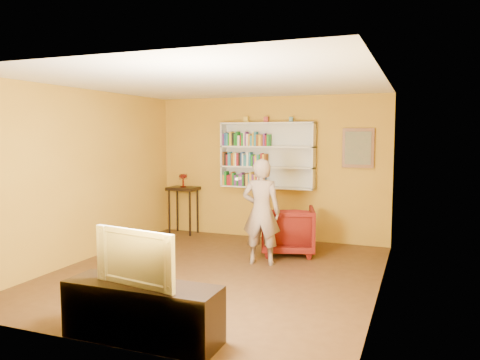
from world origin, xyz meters
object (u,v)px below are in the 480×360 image
(bookshelf, at_px, (268,155))
(console_table, at_px, (183,195))
(person, at_px, (261,212))
(television, at_px, (141,256))
(ruby_lustre, at_px, (183,178))
(armchair, at_px, (288,230))
(tv_cabinet, at_px, (142,312))

(bookshelf, distance_m, console_table, 1.92)
(person, distance_m, television, 2.95)
(ruby_lustre, bearing_deg, bookshelf, 5.28)
(television, bearing_deg, ruby_lustre, 123.20)
(console_table, distance_m, television, 4.91)
(bookshelf, bearing_deg, ruby_lustre, -174.72)
(console_table, xyz_separation_m, armchair, (2.39, -0.79, -0.38))
(bookshelf, xyz_separation_m, armchair, (0.66, -0.95, -1.20))
(bookshelf, height_order, television, bookshelf)
(bookshelf, distance_m, tv_cabinet, 4.85)
(console_table, bearing_deg, armchair, -18.32)
(bookshelf, relative_size, television, 1.90)
(ruby_lustre, xyz_separation_m, person, (2.17, -1.56, -0.32))
(tv_cabinet, bearing_deg, bookshelf, 92.79)
(bookshelf, relative_size, tv_cabinet, 1.15)
(person, bearing_deg, armchair, -113.29)
(armchair, height_order, television, television)
(console_table, bearing_deg, person, -35.59)
(console_table, xyz_separation_m, person, (2.17, -1.56, 0.03))
(bookshelf, bearing_deg, console_table, -174.72)
(bookshelf, xyz_separation_m, person, (0.45, -1.71, -0.78))
(person, height_order, television, person)
(bookshelf, xyz_separation_m, tv_cabinet, (0.23, -4.66, -1.31))
(television, bearing_deg, console_table, 123.20)
(bookshelf, height_order, armchair, bookshelf)
(ruby_lustre, distance_m, person, 2.69)
(ruby_lustre, relative_size, tv_cabinet, 0.17)
(bookshelf, bearing_deg, armchair, -55.10)
(bookshelf, height_order, tv_cabinet, bookshelf)
(bookshelf, bearing_deg, television, -87.21)
(console_table, height_order, tv_cabinet, console_table)
(armchair, xyz_separation_m, television, (-0.44, -3.71, 0.43))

